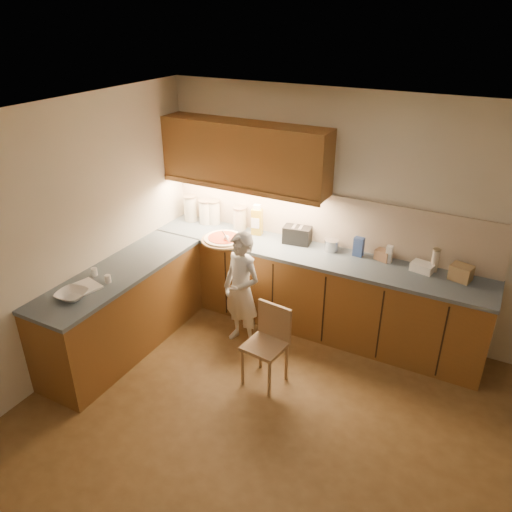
% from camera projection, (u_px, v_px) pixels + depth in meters
% --- Properties ---
extents(room, '(4.54, 4.50, 2.62)m').
position_uv_depth(room, '(276.00, 262.00, 3.54)').
color(room, brown).
rests_on(room, ground).
extents(l_counter, '(3.77, 2.62, 0.92)m').
position_uv_depth(l_counter, '(248.00, 296.00, 5.46)').
color(l_counter, brown).
rests_on(l_counter, ground).
extents(backsplash, '(3.75, 0.02, 0.58)m').
position_uv_depth(backsplash, '(324.00, 219.00, 5.47)').
color(backsplash, beige).
rests_on(backsplash, l_counter).
extents(upper_cabinets, '(1.95, 0.36, 0.73)m').
position_uv_depth(upper_cabinets, '(244.00, 155.00, 5.44)').
color(upper_cabinets, brown).
rests_on(upper_cabinets, ground).
extents(pizza_on_board, '(0.51, 0.51, 0.21)m').
position_uv_depth(pizza_on_board, '(224.00, 239.00, 5.63)').
color(pizza_on_board, '#A78653').
rests_on(pizza_on_board, l_counter).
extents(child, '(0.54, 0.43, 1.29)m').
position_uv_depth(child, '(241.00, 290.00, 5.20)').
color(child, silver).
rests_on(child, ground).
extents(wooden_chair, '(0.40, 0.40, 0.80)m').
position_uv_depth(wooden_chair, '(269.00, 339.00, 4.74)').
color(wooden_chair, tan).
rests_on(wooden_chair, ground).
extents(mixing_bowl, '(0.31, 0.31, 0.07)m').
position_uv_depth(mixing_bowl, '(72.00, 295.00, 4.53)').
color(mixing_bowl, white).
rests_on(mixing_bowl, l_counter).
extents(canister_a, '(0.16, 0.16, 0.32)m').
position_uv_depth(canister_a, '(190.00, 208.00, 6.11)').
color(canister_a, beige).
rests_on(canister_a, l_counter).
extents(canister_b, '(0.17, 0.17, 0.30)m').
position_uv_depth(canister_b, '(206.00, 212.00, 6.04)').
color(canister_b, white).
rests_on(canister_b, l_counter).
extents(canister_c, '(0.16, 0.16, 0.30)m').
position_uv_depth(canister_c, '(214.00, 212.00, 6.03)').
color(canister_c, silver).
rests_on(canister_c, l_counter).
extents(canister_d, '(0.17, 0.17, 0.27)m').
position_uv_depth(canister_d, '(240.00, 218.00, 5.90)').
color(canister_d, beige).
rests_on(canister_d, l_counter).
extents(oil_jug, '(0.14, 0.11, 0.36)m').
position_uv_depth(oil_jug, '(257.00, 221.00, 5.74)').
color(oil_jug, '#AF9223').
rests_on(oil_jug, l_counter).
extents(toaster, '(0.32, 0.21, 0.20)m').
position_uv_depth(toaster, '(297.00, 235.00, 5.55)').
color(toaster, black).
rests_on(toaster, l_counter).
extents(steel_pot, '(0.17, 0.17, 0.13)m').
position_uv_depth(steel_pot, '(332.00, 245.00, 5.40)').
color(steel_pot, silver).
rests_on(steel_pot, l_counter).
extents(blue_box, '(0.11, 0.08, 0.21)m').
position_uv_depth(blue_box, '(359.00, 247.00, 5.27)').
color(blue_box, '#324D96').
rests_on(blue_box, l_counter).
extents(card_box_a, '(0.18, 0.14, 0.11)m').
position_uv_depth(card_box_a, '(383.00, 255.00, 5.20)').
color(card_box_a, '#A07756').
rests_on(card_box_a, l_counter).
extents(white_bottle, '(0.06, 0.06, 0.19)m').
position_uv_depth(white_bottle, '(389.00, 254.00, 5.13)').
color(white_bottle, white).
rests_on(white_bottle, l_counter).
extents(flat_pack, '(0.24, 0.19, 0.09)m').
position_uv_depth(flat_pack, '(423.00, 267.00, 4.99)').
color(flat_pack, white).
rests_on(flat_pack, l_counter).
extents(tall_jar, '(0.08, 0.08, 0.24)m').
position_uv_depth(tall_jar, '(435.00, 260.00, 4.95)').
color(tall_jar, silver).
rests_on(tall_jar, l_counter).
extents(card_box_b, '(0.23, 0.20, 0.15)m').
position_uv_depth(card_box_b, '(461.00, 273.00, 4.81)').
color(card_box_b, '#A28457').
rests_on(card_box_b, l_counter).
extents(dough_cloth, '(0.30, 0.26, 0.02)m').
position_uv_depth(dough_cloth, '(86.00, 286.00, 4.71)').
color(dough_cloth, white).
rests_on(dough_cloth, l_counter).
extents(spice_jar_a, '(0.07, 0.07, 0.08)m').
position_uv_depth(spice_jar_a, '(94.00, 272.00, 4.91)').
color(spice_jar_a, silver).
rests_on(spice_jar_a, l_counter).
extents(spice_jar_b, '(0.07, 0.07, 0.08)m').
position_uv_depth(spice_jar_b, '(108.00, 279.00, 4.78)').
color(spice_jar_b, white).
rests_on(spice_jar_b, l_counter).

